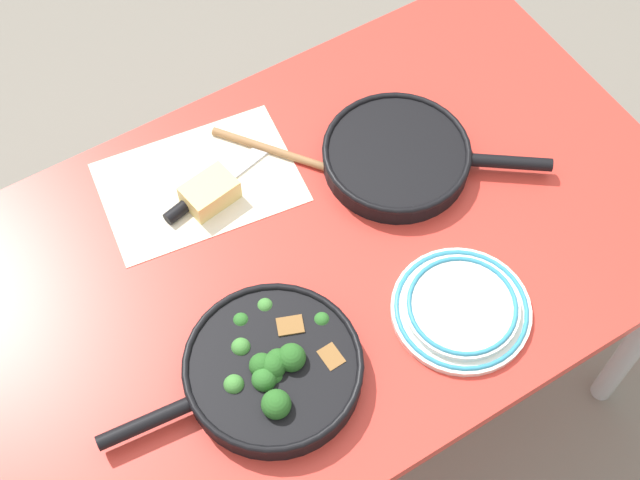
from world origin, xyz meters
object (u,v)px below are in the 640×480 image
object	(u,v)px
skillet_eggs	(398,156)
grater_knife	(204,192)
skillet_broccoli	(271,369)
wooden_spoon	(319,165)
dinner_plate_stack	(461,308)
cheese_block	(210,193)

from	to	relation	value
skillet_eggs	grater_knife	world-z (taller)	skillet_eggs
grater_knife	skillet_broccoli	bearing A→B (deg)	-114.37
skillet_broccoli	grater_knife	xyz separation A→B (m)	(0.07, 0.37, -0.02)
wooden_spoon	dinner_plate_stack	xyz separation A→B (m)	(0.05, -0.38, 0.00)
skillet_eggs	skillet_broccoli	bearing A→B (deg)	-113.02
skillet_broccoli	skillet_eggs	distance (m)	0.47
skillet_eggs	cheese_block	bearing A→B (deg)	-162.03
cheese_block	dinner_plate_stack	distance (m)	0.49
skillet_eggs	cheese_block	xyz separation A→B (m)	(-0.33, 0.11, -0.00)
skillet_eggs	cheese_block	world-z (taller)	same
skillet_broccoli	dinner_plate_stack	bearing A→B (deg)	174.69
grater_knife	dinner_plate_stack	size ratio (longest dim) A/B	1.05
cheese_block	grater_knife	bearing A→B (deg)	106.46
grater_knife	cheese_block	size ratio (longest dim) A/B	2.41
skillet_broccoli	wooden_spoon	size ratio (longest dim) A/B	1.48
dinner_plate_stack	cheese_block	bearing A→B (deg)	120.98
skillet_broccoli	wooden_spoon	distance (m)	0.42
skillet_eggs	grater_knife	distance (m)	0.36
skillet_eggs	wooden_spoon	size ratio (longest dim) A/B	1.27
skillet_eggs	dinner_plate_stack	world-z (taller)	skillet_eggs
wooden_spoon	grater_knife	size ratio (longest dim) A/B	1.18
dinner_plate_stack	skillet_broccoli	bearing A→B (deg)	168.63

